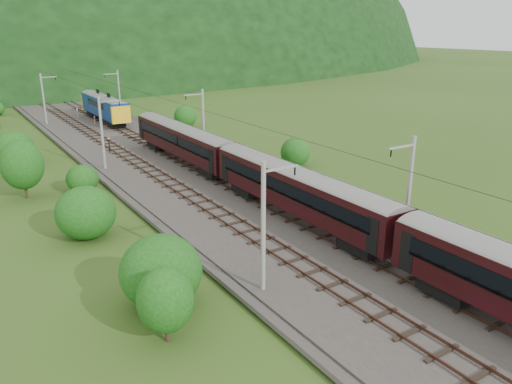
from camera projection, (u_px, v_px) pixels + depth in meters
ground at (340, 268)px, 33.50m from camera, size 600.00×600.00×0.00m
railbed at (259, 220)px, 41.44m from camera, size 14.00×220.00×0.30m
track_left at (234, 223)px, 40.14m from camera, size 2.40×220.00×0.27m
track_right at (282, 212)px, 42.60m from camera, size 2.40×220.00×0.27m
catenary_left at (102, 131)px, 54.49m from camera, size 2.54×192.28×8.00m
catenary_right at (203, 120)px, 60.76m from camera, size 2.54×192.28×8.00m
overhead_wires at (259, 138)px, 39.24m from camera, size 4.83×198.00×0.03m
train at (298, 183)px, 40.01m from camera, size 2.90×116.10×5.04m
hazard_post_near at (77, 113)px, 86.61m from camera, size 0.18×0.18×1.72m
hazard_post_far at (95, 120)px, 80.77m from camera, size 0.14×0.14×1.35m
signal at (109, 144)px, 61.99m from camera, size 0.22×0.22×2.01m
vegetation_left at (69, 202)px, 39.26m from camera, size 10.76×144.22×6.46m
vegetation_right at (278, 151)px, 58.59m from camera, size 5.13×90.42×3.21m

